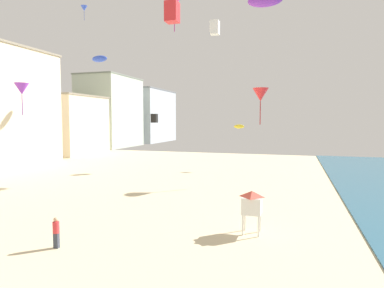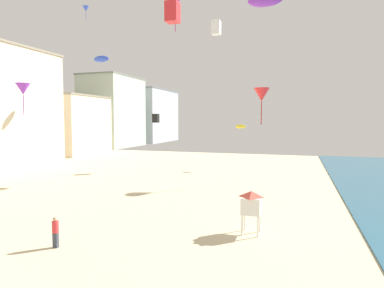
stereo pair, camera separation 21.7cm
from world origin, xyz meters
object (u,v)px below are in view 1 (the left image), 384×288
kite_purple_delta (22,89)px  kite_blue_delta (84,8)px  kite_black_box (154,118)px  kite_red_box (172,12)px  kite_red_delta (260,95)px  kite_purple_parafoil (265,0)px  kite_blue_parafoil (100,59)px  lifeguard_stand (252,203)px  kite_magenta_delta (174,2)px  kite_yellow_parafoil (239,126)px  kite_white_box (215,28)px  kite_flyer (56,231)px

kite_purple_delta → kite_blue_delta: kite_blue_delta is taller
kite_black_box → kite_red_box: bearing=-61.2°
kite_black_box → kite_red_delta: kite_red_delta is taller
kite_purple_parafoil → kite_blue_delta: 27.87m
kite_red_box → kite_blue_delta: size_ratio=0.87×
kite_red_delta → kite_blue_parafoil: bearing=164.4°
kite_blue_delta → lifeguard_stand: bearing=-36.9°
kite_blue_parafoil → kite_magenta_delta: 20.73m
kite_purple_parafoil → kite_yellow_parafoil: kite_purple_parafoil is taller
kite_blue_parafoil → kite_purple_delta: 21.14m
lifeguard_stand → kite_yellow_parafoil: 26.39m
kite_blue_parafoil → kite_blue_delta: kite_blue_delta is taller
kite_black_box → kite_white_box: 13.84m
kite_yellow_parafoil → lifeguard_stand: bearing=-79.1°
kite_magenta_delta → kite_red_box: bearing=-72.0°
kite_yellow_parafoil → kite_blue_delta: 25.33m
kite_white_box → kite_yellow_parafoil: bearing=62.0°
kite_blue_parafoil → kite_purple_delta: bearing=-75.7°
kite_white_box → kite_yellow_parafoil: size_ratio=1.17×
kite_red_box → kite_black_box: bearing=118.8°
kite_magenta_delta → kite_purple_delta: size_ratio=1.22×
lifeguard_stand → kite_red_delta: size_ratio=0.66×
kite_red_box → kite_blue_delta: kite_blue_delta is taller
kite_blue_parafoil → kite_white_box: 17.87m
kite_white_box → kite_yellow_parafoil: kite_white_box is taller
kite_white_box → kite_black_box: bearing=178.9°
kite_red_box → kite_purple_delta: (-12.71, -2.60, -5.95)m
kite_red_box → kite_red_delta: size_ratio=0.41×
kite_red_delta → kite_purple_delta: kite_red_delta is taller
kite_magenta_delta → kite_purple_parafoil: bearing=-32.5°
kite_black_box → kite_yellow_parafoil: size_ratio=0.83×
kite_black_box → kite_red_delta: 15.40m
kite_red_box → kite_purple_delta: 14.28m
lifeguard_stand → kite_purple_delta: bearing=-171.3°
lifeguard_stand → kite_red_box: bearing=158.6°
kite_red_box → kite_magenta_delta: 5.16m
kite_magenta_delta → kite_blue_parafoil: bearing=142.2°
lifeguard_stand → kite_red_delta: bearing=112.7°
kite_white_box → kite_purple_parafoil: (7.50, -16.34, -3.04)m
kite_red_box → kite_white_box: size_ratio=0.96×
kite_flyer → kite_purple_delta: 16.01m
kite_white_box → kite_magenta_delta: size_ratio=0.50×
kite_white_box → kite_purple_delta: bearing=-125.5°
kite_purple_parafoil → kite_red_delta: size_ratio=0.63×
kite_white_box → kite_purple_delta: 23.39m
kite_purple_parafoil → kite_yellow_parafoil: 23.34m
kite_yellow_parafoil → kite_white_box: bearing=-118.0°
lifeguard_stand → kite_red_box: 16.41m
kite_black_box → kite_magenta_delta: 16.82m
kite_white_box → kite_magenta_delta: (-1.30, -10.74, -0.35)m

